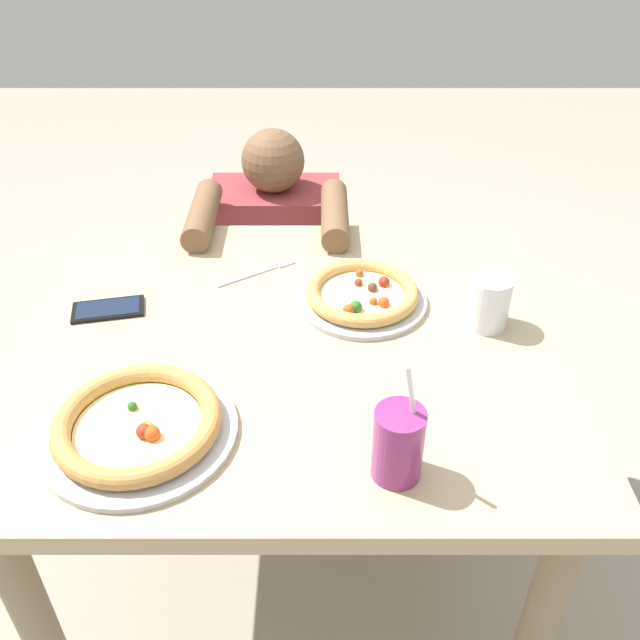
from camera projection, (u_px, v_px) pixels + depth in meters
ground_plane at (297, 559)px, 1.83m from camera, size 8.00×8.00×0.00m
dining_table at (291, 380)px, 1.45m from camera, size 1.10×0.96×0.75m
pizza_near at (137, 426)px, 1.15m from camera, size 0.34×0.34×0.05m
pizza_far at (362, 295)px, 1.48m from camera, size 0.28×0.28×0.04m
drink_cup_colored at (398, 444)px, 1.06m from camera, size 0.08×0.08×0.23m
water_cup_clear at (488, 301)px, 1.39m from camera, size 0.09×0.09×0.11m
fork at (259, 271)px, 1.59m from camera, size 0.18×0.13×0.00m
cell_phone at (108, 309)px, 1.46m from camera, size 0.16×0.10×0.01m
diner_seated at (278, 287)px, 2.14m from camera, size 0.41×0.52×0.92m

